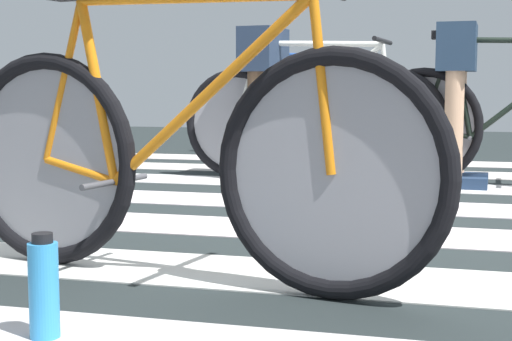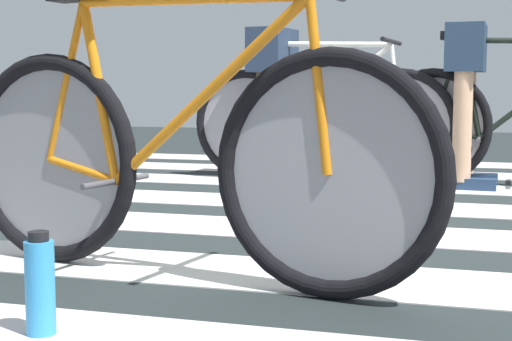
{
  "view_description": "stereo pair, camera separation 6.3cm",
  "coord_description": "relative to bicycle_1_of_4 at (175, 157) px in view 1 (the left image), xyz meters",
  "views": [
    {
      "loc": [
        0.34,
        -3.61,
        0.63
      ],
      "look_at": [
        -0.3,
        -1.18,
        0.35
      ],
      "focal_mm": 53.81,
      "sensor_mm": 36.0,
      "label": 1
    },
    {
      "loc": [
        0.4,
        -3.61,
        0.63
      ],
      "look_at": [
        -0.3,
        -1.18,
        0.35
      ],
      "focal_mm": 53.81,
      "sensor_mm": 36.0,
      "label": 2
    }
  ],
  "objects": [
    {
      "name": "bicycle_3_of_4",
      "position": [
        -0.07,
        2.59,
        0.0
      ],
      "size": [
        1.73,
        0.52,
        0.93
      ],
      "rotation": [
        0.0,
        0.0,
        -0.09
      ],
      "color": "black",
      "rests_on": "ground"
    },
    {
      "name": "crosswalk_markings",
      "position": [
        0.51,
        1.27,
        -0.38
      ],
      "size": [
        5.45,
        5.74,
        0.0
      ],
      "color": "beige",
      "rests_on": "ground"
    },
    {
      "name": "bicycle_1_of_4",
      "position": [
        0.0,
        0.0,
        0.0
      ],
      "size": [
        1.71,
        0.56,
        0.93
      ],
      "rotation": [
        0.0,
        0.0,
        -0.19
      ],
      "color": "black",
      "rests_on": "ground"
    },
    {
      "name": "cyclist_2_of_4",
      "position": [
        0.83,
        2.56,
        0.24
      ],
      "size": [
        0.33,
        0.42,
        0.97
      ],
      "rotation": [
        0.0,
        0.0,
        -0.05
      ],
      "color": "tan",
      "rests_on": "ground"
    },
    {
      "name": "bicycle_4_of_4",
      "position": [
        -0.5,
        4.32,
        0.0
      ],
      "size": [
        1.73,
        0.53,
        0.93
      ],
      "rotation": [
        0.0,
        0.0,
        -0.15
      ],
      "color": "black",
      "rests_on": "ground"
    },
    {
      "name": "ground",
      "position": [
        0.51,
        1.4,
        -0.4
      ],
      "size": [
        18.0,
        14.0,
        0.02
      ],
      "color": "#232A2B"
    },
    {
      "name": "water_bottle",
      "position": [
        -0.1,
        -0.61,
        -0.26
      ],
      "size": [
        0.07,
        0.07,
        0.26
      ],
      "color": "#3291D5",
      "rests_on": "ground"
    },
    {
      "name": "cyclist_3_of_4",
      "position": [
        -0.38,
        2.61,
        0.25
      ],
      "size": [
        0.34,
        0.43,
        0.97
      ],
      "rotation": [
        0.0,
        0.0,
        -0.09
      ],
      "color": "brown",
      "rests_on": "ground"
    },
    {
      "name": "bicycle_2_of_4",
      "position": [
        1.14,
        2.54,
        0.0
      ],
      "size": [
        1.74,
        0.52,
        0.93
      ],
      "rotation": [
        0.0,
        0.0,
        -0.05
      ],
      "color": "black",
      "rests_on": "ground"
    }
  ]
}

